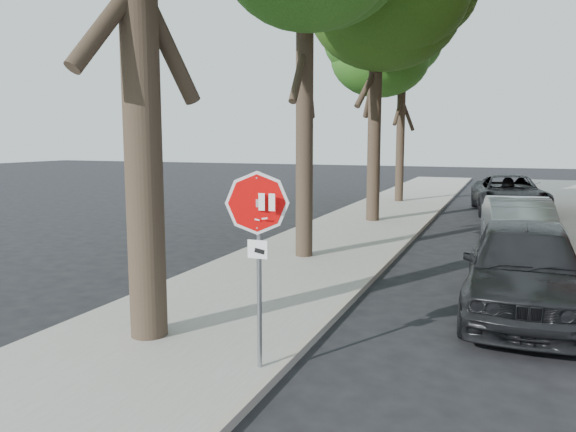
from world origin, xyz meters
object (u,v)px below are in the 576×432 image
object	(u,v)px
stop_sign	(258,232)
car_d	(509,194)
tree_mid_b	(377,2)
tree_far	(403,53)
car_a	(524,268)
car_b	(519,226)

from	to	relation	value
stop_sign	car_d	distance (m)	19.18
tree_mid_b	car_d	size ratio (longest dim) A/B	1.77
stop_sign	tree_far	world-z (taller)	tree_far
car_a	car_d	distance (m)	14.75
car_b	stop_sign	bearing A→B (deg)	-115.75
tree_far	car_a	distance (m)	18.90
tree_mid_b	car_b	xyz separation A→B (m)	(5.02, -4.26, -7.23)
car_a	car_d	bearing A→B (deg)	90.53
car_a	car_b	distance (m)	5.74
tree_mid_b	car_a	xyz separation A→B (m)	(5.02, -9.99, -7.14)
tree_far	car_a	world-z (taller)	tree_far
stop_sign	tree_far	xyz separation A→B (m)	(-2.02, 21.14, 5.26)
tree_mid_b	stop_sign	bearing A→B (deg)	-83.05
car_b	tree_far	bearing A→B (deg)	108.02
car_d	tree_mid_b	bearing A→B (deg)	-142.64
car_b	car_d	distance (m)	9.02
stop_sign	car_b	xyz separation A→B (m)	(3.30, 9.89, -1.18)
car_a	car_d	xyz separation A→B (m)	(-0.27, 14.75, -0.04)
tree_far	car_b	size ratio (longest dim) A/B	2.01
stop_sign	car_a	bearing A→B (deg)	51.53
tree_mid_b	car_a	world-z (taller)	tree_mid_b
car_b	car_d	size ratio (longest dim) A/B	0.79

